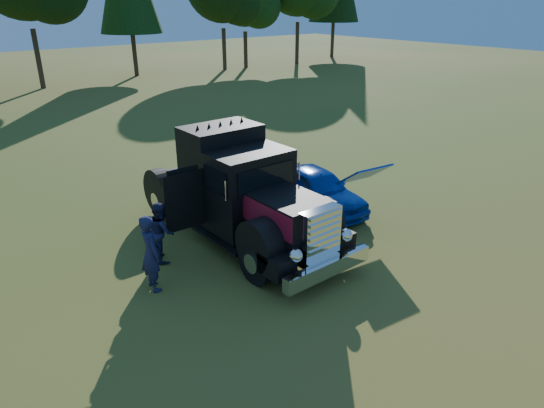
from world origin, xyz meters
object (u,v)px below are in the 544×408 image
(diamond_t_truck, at_px, (241,195))
(spectator_near, at_px, (151,253))
(spectator_far, at_px, (161,231))
(hotrod_coupe, at_px, (317,189))

(diamond_t_truck, bearing_deg, spectator_near, -165.18)
(spectator_near, bearing_deg, spectator_far, -30.94)
(diamond_t_truck, height_order, spectator_near, diamond_t_truck)
(diamond_t_truck, relative_size, hotrod_coupe, 1.70)
(hotrod_coupe, relative_size, spectator_far, 2.73)
(hotrod_coupe, bearing_deg, spectator_near, -170.62)
(hotrod_coupe, distance_m, spectator_near, 6.17)
(diamond_t_truck, height_order, hotrod_coupe, diamond_t_truck)
(spectator_near, height_order, spectator_far, spectator_near)
(hotrod_coupe, xyz_separation_m, spectator_far, (-5.28, 0.10, 0.11))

